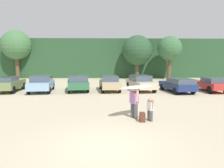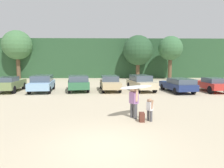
{
  "view_description": "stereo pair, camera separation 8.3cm",
  "coord_description": "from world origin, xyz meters",
  "views": [
    {
      "loc": [
        0.02,
        -6.77,
        2.92
      ],
      "look_at": [
        0.44,
        7.25,
        1.33
      ],
      "focal_mm": 32.85,
      "sensor_mm": 36.0,
      "label": 1
    },
    {
      "loc": [
        0.1,
        -6.77,
        2.92
      ],
      "look_at": [
        0.44,
        7.25,
        1.33
      ],
      "focal_mm": 32.85,
      "sensor_mm": 36.0,
      "label": 2
    }
  ],
  "objects": [
    {
      "name": "backpack_dropped",
      "position": [
        1.77,
        2.79,
        0.22
      ],
      "size": [
        0.24,
        0.34,
        0.45
      ],
      "color": "#592D23",
      "rests_on": "ground_plane"
    },
    {
      "name": "parked_car_navy",
      "position": [
        6.73,
        11.98,
        0.72
      ],
      "size": [
        2.41,
        4.53,
        1.32
      ],
      "rotation": [
        0.0,
        0.0,
        1.7
      ],
      "color": "navy",
      "rests_on": "ground_plane"
    },
    {
      "name": "tree_center",
      "position": [
        9.89,
        24.93,
        4.78
      ],
      "size": [
        3.71,
        3.71,
        6.7
      ],
      "color": "brown",
      "rests_on": "ground_plane"
    },
    {
      "name": "parked_car_tan",
      "position": [
        0.37,
        13.23,
        0.78
      ],
      "size": [
        2.11,
        4.6,
        1.46
      ],
      "rotation": [
        0.0,
        0.0,
        1.66
      ],
      "color": "tan",
      "rests_on": "ground_plane"
    },
    {
      "name": "tree_center_left",
      "position": [
        5.03,
        26.01,
        4.54
      ],
      "size": [
        4.74,
        4.74,
        6.93
      ],
      "color": "brown",
      "rests_on": "ground_plane"
    },
    {
      "name": "tree_far_right",
      "position": [
        -14.41,
        27.16,
        5.4
      ],
      "size": [
        4.71,
        4.71,
        7.8
      ],
      "color": "brown",
      "rests_on": "ground_plane"
    },
    {
      "name": "person_adult",
      "position": [
        1.46,
        3.43,
        0.9
      ],
      "size": [
        0.46,
        0.58,
        1.6
      ],
      "rotation": [
        0.0,
        0.0,
        3.74
      ],
      "color": "#4C4C51",
      "rests_on": "ground_plane"
    },
    {
      "name": "parked_car_sky_blue",
      "position": [
        -6.08,
        12.73,
        0.82
      ],
      "size": [
        2.45,
        4.55,
        1.54
      ],
      "rotation": [
        0.0,
        0.0,
        1.7
      ],
      "color": "#84ADD1",
      "rests_on": "ground_plane"
    },
    {
      "name": "parked_car_red",
      "position": [
        9.97,
        12.23,
        0.73
      ],
      "size": [
        2.0,
        4.08,
        1.35
      ],
      "rotation": [
        0.0,
        0.0,
        1.64
      ],
      "color": "#B72D28",
      "rests_on": "ground_plane"
    },
    {
      "name": "parked_car_forest_green",
      "position": [
        -2.7,
        12.95,
        0.82
      ],
      "size": [
        2.6,
        4.48,
        1.53
      ],
      "rotation": [
        0.0,
        0.0,
        1.75
      ],
      "color": "#2D6642",
      "rests_on": "ground_plane"
    },
    {
      "name": "ground_plane",
      "position": [
        0.0,
        0.0,
        0.0
      ],
      "size": [
        120.0,
        120.0,
        0.0
      ],
      "primitive_type": "plane",
      "color": "#C1B293"
    },
    {
      "name": "parked_car_champagne",
      "position": [
        3.43,
        13.12,
        0.81
      ],
      "size": [
        2.54,
        4.59,
        1.52
      ],
      "rotation": [
        0.0,
        0.0,
        1.76
      ],
      "color": "beige",
      "rests_on": "ground_plane"
    },
    {
      "name": "parked_car_olive_green",
      "position": [
        -9.09,
        12.67,
        0.78
      ],
      "size": [
        2.03,
        4.33,
        1.45
      ],
      "rotation": [
        0.0,
        0.0,
        1.65
      ],
      "color": "#6B7F4C",
      "rests_on": "ground_plane"
    },
    {
      "name": "hillside_ridge",
      "position": [
        0.0,
        33.84,
        3.32
      ],
      "size": [
        108.0,
        12.0,
        6.63
      ],
      "primitive_type": "cube",
      "color": "#284C2D",
      "rests_on": "ground_plane"
    },
    {
      "name": "surfboard_white",
      "position": [
        1.6,
        3.39,
        1.62
      ],
      "size": [
        2.07,
        1.77,
        0.14
      ],
      "rotation": [
        0.0,
        0.0,
        3.79
      ],
      "color": "white"
    },
    {
      "name": "person_child",
      "position": [
        2.17,
        2.89,
        0.63
      ],
      "size": [
        0.33,
        0.42,
        1.11
      ],
      "rotation": [
        0.0,
        0.0,
        3.74
      ],
      "color": "#4C4C51",
      "rests_on": "ground_plane"
    }
  ]
}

